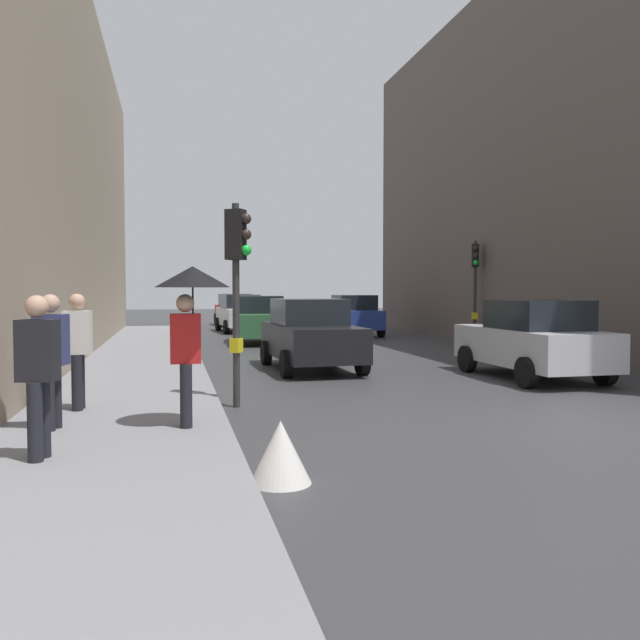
# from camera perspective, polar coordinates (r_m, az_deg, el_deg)

# --- Properties ---
(ground_plane) EXTENTS (120.00, 120.00, 0.00)m
(ground_plane) POSITION_cam_1_polar(r_m,az_deg,el_deg) (10.24, 22.72, -8.74)
(ground_plane) COLOR #38383A
(sidewalk_kerb) EXTENTS (3.00, 40.00, 0.16)m
(sidewalk_kerb) POSITION_cam_1_polar(r_m,az_deg,el_deg) (14.30, -15.74, -5.12)
(sidewalk_kerb) COLOR gray
(sidewalk_kerb) RESTS_ON ground
(traffic_light_near_right) EXTENTS (0.44, 0.37, 3.43)m
(traffic_light_near_right) POSITION_cam_1_polar(r_m,az_deg,el_deg) (11.08, -7.23, 4.59)
(traffic_light_near_right) COLOR #2D2D2D
(traffic_light_near_right) RESTS_ON ground
(traffic_light_mid_street) EXTENTS (0.33, 0.45, 3.73)m
(traffic_light_mid_street) POSITION_cam_1_polar(r_m,az_deg,el_deg) (24.15, 13.37, 3.97)
(traffic_light_mid_street) COLOR #2D2D2D
(traffic_light_mid_street) RESTS_ON ground
(car_green_estate) EXTENTS (2.28, 4.33, 1.76)m
(car_green_estate) POSITION_cam_1_polar(r_m,az_deg,el_deg) (24.54, -5.21, 0.05)
(car_green_estate) COLOR #2D6038
(car_green_estate) RESTS_ON ground
(car_red_sedan) EXTENTS (2.21, 4.30, 1.76)m
(car_red_sedan) POSITION_cam_1_polar(r_m,az_deg,el_deg) (36.88, -7.39, 0.90)
(car_red_sedan) COLOR red
(car_red_sedan) RESTS_ON ground
(car_blue_van) EXTENTS (2.11, 4.25, 1.76)m
(car_blue_van) POSITION_cam_1_polar(r_m,az_deg,el_deg) (28.68, 2.89, 0.43)
(car_blue_van) COLOR navy
(car_blue_van) RESTS_ON ground
(car_dark_suv) EXTENTS (2.12, 4.25, 1.76)m
(car_dark_suv) POSITION_cam_1_polar(r_m,az_deg,el_deg) (16.30, -0.84, -1.26)
(car_dark_suv) COLOR black
(car_dark_suv) RESTS_ON ground
(car_silver_hatchback) EXTENTS (2.03, 4.20, 1.76)m
(car_silver_hatchback) POSITION_cam_1_polar(r_m,az_deg,el_deg) (15.37, 18.04, -1.62)
(car_silver_hatchback) COLOR #BCBCC1
(car_silver_hatchback) RESTS_ON ground
(car_white_compact) EXTENTS (2.24, 4.31, 1.76)m
(car_white_compact) POSITION_cam_1_polar(r_m,az_deg,el_deg) (31.09, -6.91, 0.58)
(car_white_compact) COLOR silver
(car_white_compact) RESTS_ON ground
(pedestrian_with_umbrella) EXTENTS (1.00, 1.00, 2.14)m
(pedestrian_with_umbrella) POSITION_cam_1_polar(r_m,az_deg,el_deg) (8.86, -11.22, 1.65)
(pedestrian_with_umbrella) COLOR black
(pedestrian_with_umbrella) RESTS_ON sidewalk_kerb
(pedestrian_with_black_backpack) EXTENTS (0.61, 0.36, 1.77)m
(pedestrian_with_black_backpack) POSITION_cam_1_polar(r_m,az_deg,el_deg) (10.60, -20.61, -1.98)
(pedestrian_with_black_backpack) COLOR black
(pedestrian_with_black_backpack) RESTS_ON sidewalk_kerb
(pedestrian_with_grey_backpack) EXTENTS (0.65, 0.42, 1.77)m
(pedestrian_with_grey_backpack) POSITION_cam_1_polar(r_m,az_deg,el_deg) (9.23, -22.64, -2.68)
(pedestrian_with_grey_backpack) COLOR black
(pedestrian_with_grey_backpack) RESTS_ON sidewalk_kerb
(pedestrian_in_dark_coat) EXTENTS (0.45, 0.36, 1.77)m
(pedestrian_in_dark_coat) POSITION_cam_1_polar(r_m,az_deg,el_deg) (7.64, -23.36, -4.00)
(pedestrian_in_dark_coat) COLOR black
(pedestrian_in_dark_coat) RESTS_ON sidewalk_kerb
(warning_sign_triangle) EXTENTS (0.64, 0.64, 0.65)m
(warning_sign_triangle) POSITION_cam_1_polar(r_m,az_deg,el_deg) (6.85, -3.46, -11.40)
(warning_sign_triangle) COLOR silver
(warning_sign_triangle) RESTS_ON ground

